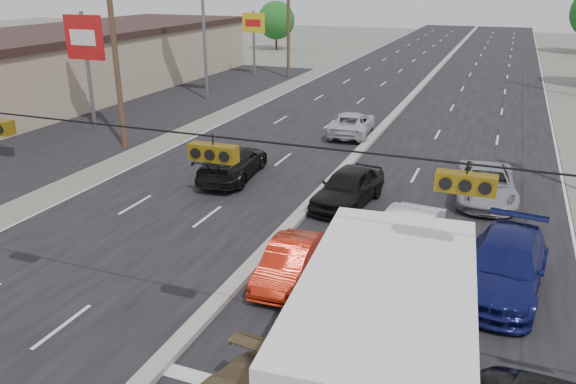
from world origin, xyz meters
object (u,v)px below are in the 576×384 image
queue_car_d (505,266)px  oncoming_near (233,162)px  queue_car_b (406,239)px  queue_car_a (348,187)px  oncoming_far (352,124)px  queue_car_c (486,184)px  utility_pole_left_c (288,21)px  pole_sign_mid (85,44)px  utility_pole_left_b (115,53)px  tree_left_far (276,20)px  red_sedan (289,263)px  box_truck (386,354)px  pole_sign_far (254,28)px

queue_car_d → oncoming_near: (-12.12, 6.11, -0.02)m
queue_car_b → queue_car_a: bearing=133.0°
oncoming_far → queue_car_c: bearing=129.1°
utility_pole_left_c → queue_car_b: size_ratio=2.14×
pole_sign_mid → oncoming_near: 14.27m
utility_pole_left_b → oncoming_far: (11.10, 7.09, -4.42)m
queue_car_b → oncoming_near: bearing=154.9°
utility_pole_left_c → pole_sign_mid: (-4.50, -22.00, 0.01)m
tree_left_far → oncoming_near: bearing=-69.8°
red_sedan → oncoming_near: bearing=124.1°
queue_car_c → oncoming_near: (-11.19, -1.38, 0.05)m
utility_pole_left_b → red_sedan: size_ratio=2.66×
pole_sign_mid → queue_car_a: bearing=-20.2°
queue_car_b → queue_car_d: queue_car_d is taller
queue_car_d → queue_car_b: bearing=171.5°
utility_pole_left_b → oncoming_far: utility_pole_left_b is taller
pole_sign_mid → queue_car_b: 24.40m
queue_car_b → oncoming_near: (-9.03, 5.28, -0.01)m
box_truck → queue_car_d: box_truck is taller
pole_sign_mid → tree_left_far: size_ratio=1.14×
utility_pole_left_b → utility_pole_left_c: same height
queue_car_c → oncoming_far: bearing=129.0°
utility_pole_left_c → queue_car_b: 37.13m
pole_sign_far → oncoming_near: 29.97m
pole_sign_far → queue_car_c: 34.73m
pole_sign_mid → oncoming_far: pole_sign_mid is taller
queue_car_a → oncoming_near: (-5.95, 1.31, -0.02)m
queue_car_a → pole_sign_far: bearing=129.0°
pole_sign_far → queue_car_b: size_ratio=1.28×
pole_sign_far → queue_car_d: pole_sign_far is taller
pole_sign_far → queue_car_d: size_ratio=1.11×
utility_pole_left_c → queue_car_a: size_ratio=2.19×
pole_sign_far → utility_pole_left_c: bearing=0.0°
box_truck → queue_car_c: bearing=80.7°
utility_pole_left_c → pole_sign_far: size_ratio=1.67×
pole_sign_mid → queue_car_b: pole_sign_mid is taller
tree_left_far → queue_car_d: size_ratio=1.13×
queue_car_c → oncoming_far: queue_car_c is taller
tree_left_far → utility_pole_left_c: bearing=-64.6°
red_sedan → queue_car_b: 4.11m
oncoming_far → box_truck: bearing=101.2°
pole_sign_far → oncoming_far: 23.41m
box_truck → queue_car_c: (1.18, 14.68, -1.38)m
pole_sign_mid → pole_sign_far: (1.00, 22.00, -0.71)m
tree_left_far → queue_car_d: tree_left_far is taller
box_truck → utility_pole_left_b: bearing=134.0°
pole_sign_mid → box_truck: pole_sign_mid is taller
queue_car_c → queue_car_d: 7.56m
utility_pole_left_b → queue_car_c: bearing=-3.2°
pole_sign_far → box_truck: 46.11m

